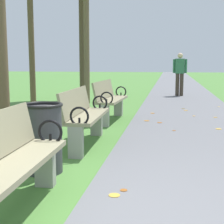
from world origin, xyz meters
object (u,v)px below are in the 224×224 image
object	(u,v)px
park_bench_1	(9,162)
trash_bin	(44,138)
pedestrian_walking	(180,72)
park_bench_3	(110,99)
park_bench_2	(84,115)

from	to	relation	value
park_bench_1	trash_bin	world-z (taller)	park_bench_1
pedestrian_walking	trash_bin	xyz separation A→B (m)	(-1.84, -9.49, -0.50)
pedestrian_walking	park_bench_3	bearing A→B (deg)	-106.34
park_bench_3	park_bench_2	bearing A→B (deg)	-90.00
park_bench_3	pedestrian_walking	bearing A→B (deg)	73.66
park_bench_1	park_bench_2	distance (m)	2.58
trash_bin	park_bench_1	bearing A→B (deg)	-82.91
park_bench_2	trash_bin	xyz separation A→B (m)	(-0.15, -1.39, -0.06)
park_bench_1	park_bench_2	bearing A→B (deg)	90.00
park_bench_2	park_bench_3	distance (m)	2.33
park_bench_2	park_bench_1	bearing A→B (deg)	-90.00
park_bench_3	trash_bin	world-z (taller)	park_bench_3
park_bench_1	trash_bin	xyz separation A→B (m)	(-0.15, 1.18, -0.06)
park_bench_2	trash_bin	bearing A→B (deg)	-96.04
park_bench_3	trash_bin	distance (m)	3.72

